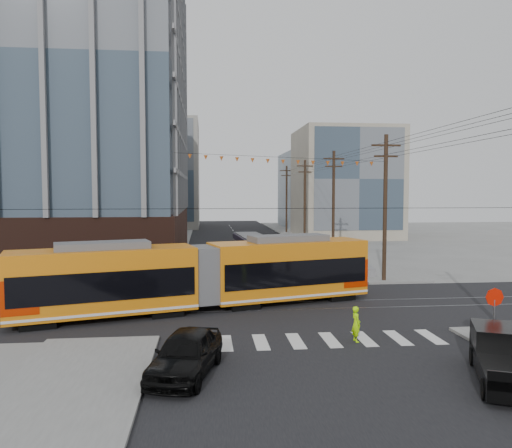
% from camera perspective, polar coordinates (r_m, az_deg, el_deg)
% --- Properties ---
extents(ground, '(160.00, 160.00, 0.00)m').
position_cam_1_polar(ground, '(26.31, 5.11, -11.25)').
color(ground, slate).
extents(office_building, '(30.00, 25.00, 28.60)m').
position_cam_1_polar(office_building, '(51.46, -25.82, 11.76)').
color(office_building, '#381E16').
rests_on(office_building, ground).
extents(bg_bldg_nw_near, '(18.00, 16.00, 18.00)m').
position_cam_1_polar(bg_bldg_nw_near, '(77.92, -14.89, 5.23)').
color(bg_bldg_nw_near, '#8C99A5').
rests_on(bg_bldg_nw_near, ground).
extents(bg_bldg_ne_near, '(14.00, 14.00, 16.00)m').
position_cam_1_polar(bg_bldg_ne_near, '(75.88, 10.13, 4.59)').
color(bg_bldg_ne_near, gray).
rests_on(bg_bldg_ne_near, ground).
extents(bg_bldg_nw_far, '(16.00, 18.00, 20.00)m').
position_cam_1_polar(bg_bldg_nw_far, '(97.42, -11.30, 5.55)').
color(bg_bldg_nw_far, gray).
rests_on(bg_bldg_nw_far, ground).
extents(bg_bldg_ne_far, '(16.00, 16.00, 14.00)m').
position_cam_1_polar(bg_bldg_ne_far, '(95.71, 7.97, 3.82)').
color(bg_bldg_ne_far, '#8C99A5').
rests_on(bg_bldg_ne_far, ground).
extents(utility_pole_far, '(0.30, 0.30, 11.00)m').
position_cam_1_polar(utility_pole_far, '(82.05, 3.51, 2.83)').
color(utility_pole_far, black).
rests_on(utility_pole_far, ground).
extents(streetcar, '(20.57, 8.55, 3.97)m').
position_cam_1_polar(streetcar, '(28.88, -6.12, -5.87)').
color(streetcar, orange).
rests_on(streetcar, ground).
extents(city_bus, '(3.21, 11.08, 3.10)m').
position_cam_1_polar(city_bus, '(41.84, -0.10, -3.47)').
color(city_bus, black).
rests_on(city_bus, ground).
extents(pickup_truck, '(3.62, 5.31, 1.70)m').
position_cam_1_polar(pickup_truck, '(20.23, 26.53, -13.75)').
color(pickup_truck, black).
rests_on(pickup_truck, ground).
extents(black_sedan, '(3.17, 5.22, 1.66)m').
position_cam_1_polar(black_sedan, '(19.17, -8.02, -14.43)').
color(black_sedan, black).
rests_on(black_sedan, ground).
extents(parked_car_silver, '(2.12, 4.88, 1.56)m').
position_cam_1_polar(parked_car_silver, '(36.57, -7.14, -5.76)').
color(parked_car_silver, '#9AA2AB').
rests_on(parked_car_silver, ground).
extents(parked_car_white, '(3.01, 5.36, 1.47)m').
position_cam_1_polar(parked_car_white, '(45.70, -6.56, -3.91)').
color(parked_car_white, '#BEAFB0').
rests_on(parked_car_white, ground).
extents(parked_car_grey, '(3.30, 5.30, 1.37)m').
position_cam_1_polar(parked_car_grey, '(47.59, -7.23, -3.67)').
color(parked_car_grey, slate).
rests_on(parked_car_grey, ground).
extents(pedestrian, '(0.45, 0.63, 1.62)m').
position_cam_1_polar(pedestrian, '(23.42, 11.37, -11.14)').
color(pedestrian, '#A9FB05').
rests_on(pedestrian, ground).
extents(stop_sign, '(0.80, 0.80, 2.59)m').
position_cam_1_polar(stop_sign, '(23.53, 25.53, -10.15)').
color(stop_sign, '#C81100').
rests_on(stop_sign, ground).
extents(jersey_barrier, '(1.42, 4.06, 0.80)m').
position_cam_1_polar(jersey_barrier, '(41.92, 12.57, -5.13)').
color(jersey_barrier, gray).
rests_on(jersey_barrier, ground).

